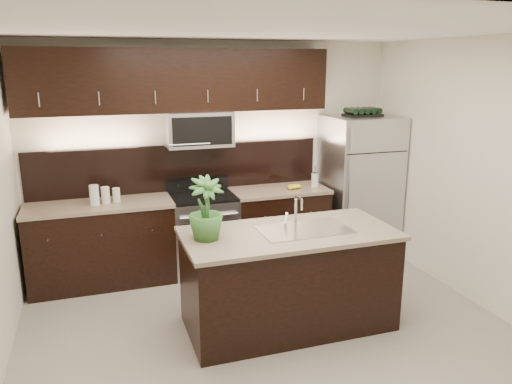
# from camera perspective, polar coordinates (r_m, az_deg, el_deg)

# --- Properties ---
(ground) EXTENTS (4.50, 4.50, 0.00)m
(ground) POSITION_cam_1_polar(r_m,az_deg,el_deg) (4.79, 1.79, -16.04)
(ground) COLOR gray
(ground) RESTS_ON ground
(room_walls) EXTENTS (4.52, 4.02, 2.71)m
(room_walls) POSITION_cam_1_polar(r_m,az_deg,el_deg) (4.12, 0.71, 4.16)
(room_walls) COLOR beige
(room_walls) RESTS_ON ground
(counter_run) EXTENTS (3.51, 0.65, 0.94)m
(counter_run) POSITION_cam_1_polar(r_m,az_deg,el_deg) (5.98, -7.94, -4.84)
(counter_run) COLOR black
(counter_run) RESTS_ON ground
(upper_fixtures) EXTENTS (3.49, 0.40, 1.66)m
(upper_fixtures) POSITION_cam_1_polar(r_m,az_deg,el_deg) (5.80, -8.54, 11.41)
(upper_fixtures) COLOR black
(upper_fixtures) RESTS_ON counter_run
(island) EXTENTS (1.96, 0.96, 0.94)m
(island) POSITION_cam_1_polar(r_m,az_deg,el_deg) (4.77, 3.72, -9.83)
(island) COLOR black
(island) RESTS_ON ground
(sink_faucet) EXTENTS (0.84, 0.50, 0.28)m
(sink_faucet) POSITION_cam_1_polar(r_m,az_deg,el_deg) (4.66, 5.48, -4.09)
(sink_faucet) COLOR silver
(sink_faucet) RESTS_ON island
(refrigerator) EXTENTS (0.87, 0.78, 1.80)m
(refrigerator) POSITION_cam_1_polar(r_m,az_deg,el_deg) (6.56, 11.65, 0.64)
(refrigerator) COLOR #B2B2B7
(refrigerator) RESTS_ON ground
(wine_rack) EXTENTS (0.44, 0.27, 0.10)m
(wine_rack) POSITION_cam_1_polar(r_m,az_deg,el_deg) (6.41, 12.09, 8.90)
(wine_rack) COLOR black
(wine_rack) RESTS_ON refrigerator
(plant) EXTENTS (0.36, 0.36, 0.56)m
(plant) POSITION_cam_1_polar(r_m,az_deg,el_deg) (4.33, -5.74, -1.90)
(plant) COLOR #316428
(plant) RESTS_ON island
(canisters) EXTENTS (0.32, 0.15, 0.22)m
(canisters) POSITION_cam_1_polar(r_m,az_deg,el_deg) (5.71, -17.11, -0.34)
(canisters) COLOR silver
(canisters) RESTS_ON counter_run
(french_press) EXTENTS (0.09, 0.09, 0.26)m
(french_press) POSITION_cam_1_polar(r_m,az_deg,el_deg) (6.26, 6.75, 1.48)
(french_press) COLOR silver
(french_press) RESTS_ON counter_run
(bananas) EXTENTS (0.22, 0.19, 0.06)m
(bananas) POSITION_cam_1_polar(r_m,az_deg,el_deg) (6.11, 3.90, 0.58)
(bananas) COLOR yellow
(bananas) RESTS_ON counter_run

